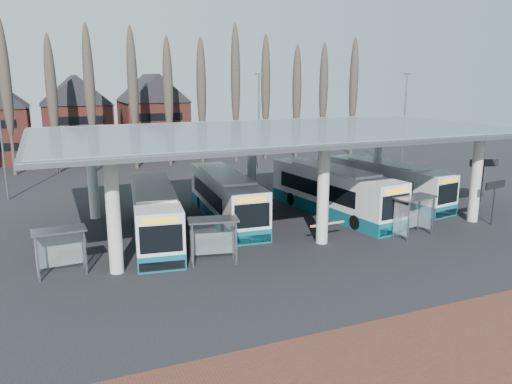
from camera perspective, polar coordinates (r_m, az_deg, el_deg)
name	(u,v)px	position (r m, az deg, el deg)	size (l,w,h in m)	color
ground	(344,256)	(28.44, 10.05, -7.21)	(140.00, 140.00, 0.00)	black
station_canopy	(283,139)	(33.94, 3.06, 6.11)	(32.00, 16.00, 6.34)	silver
poplar_row	(185,86)	(57.23, -8.17, 11.86)	(45.10, 1.10, 14.50)	#473D33
townhouse_row	(34,110)	(66.39, -24.05, 8.56)	(36.80, 10.30, 12.25)	maroon
lamp_post_a	(1,134)	(44.61, -27.13, 5.90)	(0.80, 0.16, 10.17)	slate
lamp_post_b	(259,121)	(52.75, 0.33, 8.17)	(0.80, 0.16, 10.17)	slate
lamp_post_c	(404,121)	(54.93, 16.58, 7.83)	(0.80, 0.16, 10.17)	slate
bus_0	(154,214)	(31.28, -11.56, -2.51)	(4.09, 11.80, 3.21)	silver
bus_1	(226,198)	(34.81, -3.47, -0.67)	(3.39, 11.86, 3.25)	silver
bus_2	(333,192)	(36.63, 8.75, 0.01)	(4.09, 12.50, 3.41)	silver
bus_3	(386,183)	(41.14, 14.64, 1.00)	(4.28, 11.68, 3.18)	silver
shelter_0	(59,241)	(26.88, -21.54, -5.25)	(2.62, 1.42, 2.37)	gray
shelter_1	(213,230)	(26.69, -4.94, -4.37)	(2.85, 1.82, 2.45)	gray
shelter_2	(413,207)	(32.57, 17.46, -1.64)	(2.93, 1.86, 2.53)	gray
info_sign_0	(495,188)	(36.82, 25.64, 0.38)	(2.00, 0.42, 2.99)	black
info_sign_1	(484,166)	(43.32, 24.59, 2.70)	(2.23, 0.85, 3.45)	black
barrier	(326,225)	(30.71, 8.03, -3.75)	(2.45, 0.74, 1.22)	black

